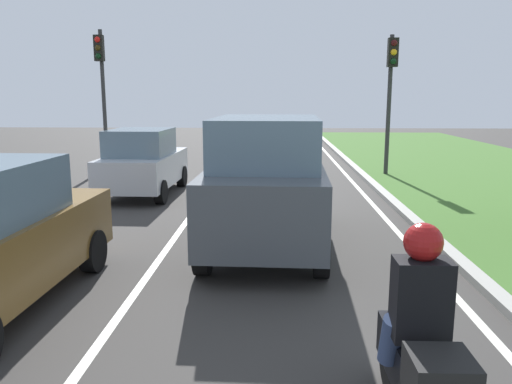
{
  "coord_description": "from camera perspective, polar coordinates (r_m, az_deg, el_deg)",
  "views": [
    {
      "loc": [
        1.19,
        1.11,
        2.62
      ],
      "look_at": [
        0.9,
        8.55,
        1.2
      ],
      "focal_mm": 35.19,
      "sensor_mm": 36.0,
      "label": 1
    }
  ],
  "objects": [
    {
      "name": "motorcycle",
      "position": [
        4.13,
        17.78,
        -19.48
      ],
      "size": [
        0.4,
        1.9,
        1.01
      ],
      "rotation": [
        0.0,
        0.0,
        0.0
      ],
      "color": "black",
      "rests_on": "ground"
    },
    {
      "name": "traffic_light_overhead_left",
      "position": [
        19.32,
        -17.17,
        12.57
      ],
      "size": [
        0.32,
        0.5,
        4.97
      ],
      "color": "#2D2D2D",
      "rests_on": "ground"
    },
    {
      "name": "car_suv_ahead",
      "position": [
        8.7,
        1.24,
        1.18
      ],
      "size": [
        2.09,
        4.56,
        2.28
      ],
      "rotation": [
        0.0,
        0.0,
        -0.03
      ],
      "color": "#474C51",
      "rests_on": "ground"
    },
    {
      "name": "traffic_light_near_right",
      "position": [
        17.22,
        15.09,
        12.24
      ],
      "size": [
        0.32,
        0.5,
        4.58
      ],
      "color": "#2D2D2D",
      "rests_on": "ground"
    },
    {
      "name": "curb_right",
      "position": [
        13.46,
        14.69,
        -0.53
      ],
      "size": [
        0.24,
        48.0,
        0.12
      ],
      "primitive_type": "cube",
      "color": "#9E9B93",
      "rests_on": "ground"
    },
    {
      "name": "lane_line_right_edge",
      "position": [
        13.37,
        12.58,
        -0.76
      ],
      "size": [
        0.12,
        32.0,
        0.01
      ],
      "primitive_type": "cube",
      "color": "silver",
      "rests_on": "ground"
    },
    {
      "name": "rider_person",
      "position": [
        3.91,
        18.12,
        -11.22
      ],
      "size": [
        0.5,
        0.4,
        1.16
      ],
      "rotation": [
        0.0,
        0.0,
        0.0
      ],
      "color": "black",
      "rests_on": "ground"
    },
    {
      "name": "lane_line_center",
      "position": [
        13.29,
        -5.98,
        -0.63
      ],
      "size": [
        0.12,
        32.0,
        0.01
      ],
      "primitive_type": "cube",
      "color": "silver",
      "rests_on": "ground"
    },
    {
      "name": "car_hatchback_far",
      "position": [
        13.83,
        -12.69,
        3.31
      ],
      "size": [
        1.8,
        3.74,
        1.78
      ],
      "rotation": [
        0.0,
        0.0,
        -0.02
      ],
      "color": "#B7BABF",
      "rests_on": "ground"
    },
    {
      "name": "ground_plane",
      "position": [
        13.2,
        -2.97,
        -0.66
      ],
      "size": [
        60.0,
        60.0,
        0.0
      ],
      "primitive_type": "plane",
      "color": "#383533"
    }
  ]
}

